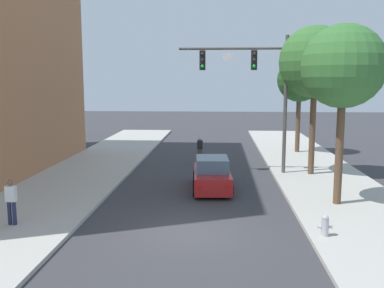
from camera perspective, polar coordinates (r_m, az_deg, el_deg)
The scene contains 11 objects.
ground_plane at distance 15.46m, azimuth -0.32°, elevation -11.39°, with size 120.00×120.00×0.00m, color #38383D.
sidewalk_left at distance 17.14m, azimuth -22.91°, elevation -9.81°, with size 5.00×60.00×0.15m, color #B2AFA8.
sidewalk_right at distance 16.35m, azimuth 23.48°, elevation -10.71°, with size 5.00×60.00×0.15m, color #B2AFA8.
traffic_signal_mast at distance 24.03m, azimuth 8.39°, elevation 8.45°, with size 5.92×0.38×7.50m.
car_lead_red at distance 20.91m, azimuth 2.65°, elevation -4.10°, with size 2.01×4.32×1.60m.
pedestrian_sidewalk_left_walker at distance 16.65m, azimuth -22.72°, elevation -6.78°, with size 0.36×0.22×1.64m.
pedestrian_crossing_road at distance 28.00m, azimuth 1.05°, elevation -0.53°, with size 0.36×0.22×1.64m.
fire_hydrant at distance 15.11m, azimuth 17.13°, elevation -10.21°, with size 0.48×0.24×0.72m.
street_tree_nearest at distance 18.53m, azimuth 19.33°, elevation 9.53°, with size 3.36×3.36×7.33m.
street_tree_second at distance 24.27m, azimuth 15.91°, elevation 10.28°, with size 3.84×3.84×7.98m.
street_tree_third at distance 31.77m, azimuth 13.98°, elevation 8.17°, with size 3.15×3.15×6.74m.
Camera 1 is at (1.01, -14.52, 5.21)m, focal length 40.49 mm.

